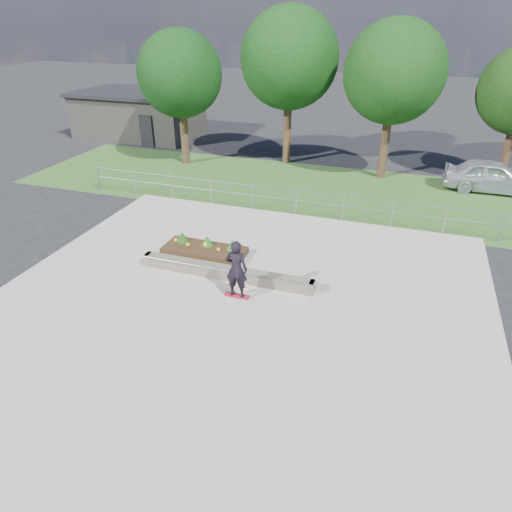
% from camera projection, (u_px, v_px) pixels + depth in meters
% --- Properties ---
extents(ground, '(120.00, 120.00, 0.00)m').
position_uv_depth(ground, '(234.00, 310.00, 13.61)').
color(ground, black).
rests_on(ground, ground).
extents(grass_verge, '(30.00, 8.00, 0.02)m').
position_uv_depth(grass_verge, '(313.00, 189.00, 22.77)').
color(grass_verge, '#2B4F1F').
rests_on(grass_verge, ground).
extents(concrete_slab, '(15.00, 15.00, 0.06)m').
position_uv_depth(concrete_slab, '(234.00, 309.00, 13.60)').
color(concrete_slab, '#9B9589').
rests_on(concrete_slab, ground).
extents(fence, '(20.06, 0.06, 1.20)m').
position_uv_depth(fence, '(297.00, 199.00, 19.49)').
color(fence, '#989BA0').
rests_on(fence, ground).
extents(building, '(8.40, 5.40, 3.00)m').
position_uv_depth(building, '(139.00, 114.00, 31.84)').
color(building, '#292724').
rests_on(building, ground).
extents(tree_far_left, '(4.55, 4.55, 7.15)m').
position_uv_depth(tree_far_left, '(180.00, 74.00, 24.39)').
color(tree_far_left, '#392416').
rests_on(tree_far_left, ground).
extents(tree_mid_left, '(5.25, 5.25, 8.25)m').
position_uv_depth(tree_mid_left, '(289.00, 59.00, 24.15)').
color(tree_mid_left, '#382316').
rests_on(tree_mid_left, ground).
extents(tree_mid_right, '(4.90, 4.90, 7.70)m').
position_uv_depth(tree_mid_right, '(394.00, 73.00, 21.94)').
color(tree_mid_right, '#352315').
rests_on(tree_mid_right, ground).
extents(grind_ledge, '(6.00, 0.44, 0.43)m').
position_uv_depth(grind_ledge, '(225.00, 272.00, 15.03)').
color(grind_ledge, brown).
rests_on(grind_ledge, concrete_slab).
extents(planter_bed, '(3.00, 1.20, 0.61)m').
position_uv_depth(planter_bed, '(205.00, 249.00, 16.56)').
color(planter_bed, black).
rests_on(planter_bed, concrete_slab).
extents(skateboarder, '(0.80, 0.48, 1.94)m').
position_uv_depth(skateboarder, '(236.00, 269.00, 13.62)').
color(skateboarder, silver).
rests_on(skateboarder, concrete_slab).
extents(parked_car, '(4.53, 1.83, 1.54)m').
position_uv_depth(parked_car, '(493.00, 176.00, 22.17)').
color(parked_car, silver).
rests_on(parked_car, ground).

